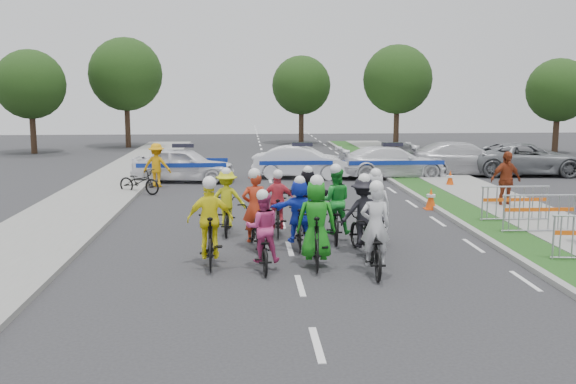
{
  "coord_description": "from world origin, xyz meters",
  "views": [
    {
      "loc": [
        -1.06,
        -12.24,
        3.84
      ],
      "look_at": [
        0.09,
        4.96,
        1.1
      ],
      "focal_mm": 40.0,
      "sensor_mm": 36.0,
      "label": 1
    }
  ],
  "objects": [
    {
      "name": "ground",
      "position": [
        0.0,
        0.0,
        0.0
      ],
      "size": [
        90.0,
        90.0,
        0.0
      ],
      "primitive_type": "plane",
      "color": "#28282B",
      "rests_on": "ground"
    },
    {
      "name": "marshal_hiviz",
      "position": [
        -4.6,
        13.52,
        0.88
      ],
      "size": [
        1.23,
        0.85,
        1.75
      ],
      "primitive_type": "imported",
      "rotation": [
        0.0,
        0.0,
        2.96
      ],
      "color": "orange",
      "rests_on": "ground"
    },
    {
      "name": "rider_6",
      "position": [
        -0.85,
        3.12,
        0.66
      ],
      "size": [
        0.99,
        2.04,
        2.0
      ],
      "rotation": [
        0.0,
        0.0,
        3.3
      ],
      "color": "black",
      "rests_on": "ground"
    },
    {
      "name": "rider_2",
      "position": [
        -0.71,
        1.24,
        0.66
      ],
      "size": [
        0.76,
        1.76,
        1.77
      ],
      "rotation": [
        0.0,
        0.0,
        3.19
      ],
      "color": "black",
      "rests_on": "ground"
    },
    {
      "name": "civilian_suv",
      "position": [
        11.75,
        16.11,
        0.74
      ],
      "size": [
        5.47,
        2.87,
        1.47
      ],
      "primitive_type": "imported",
      "rotation": [
        0.0,
        0.0,
        1.49
      ],
      "color": "slate",
      "rests_on": "ground"
    },
    {
      "name": "rider_0",
      "position": [
        1.64,
        0.8,
        0.66
      ],
      "size": [
        0.85,
        2.01,
        2.0
      ],
      "rotation": [
        0.0,
        0.0,
        3.06
      ],
      "color": "black",
      "rests_on": "ground"
    },
    {
      "name": "civilian_sedan",
      "position": [
        8.89,
        16.24,
        0.76
      ],
      "size": [
        5.32,
        2.36,
        1.52
      ],
      "primitive_type": "imported",
      "rotation": [
        0.0,
        0.0,
        1.52
      ],
      "color": "silver",
      "rests_on": "ground"
    },
    {
      "name": "tree_3",
      "position": [
        -9.0,
        32.0,
        4.89
      ],
      "size": [
        4.9,
        4.9,
        7.35
      ],
      "color": "#382619",
      "rests_on": "ground"
    },
    {
      "name": "rider_8",
      "position": [
        1.23,
        3.89,
        0.74
      ],
      "size": [
        0.89,
        2.01,
        2.0
      ],
      "rotation": [
        0.0,
        0.0,
        3.05
      ],
      "color": "black",
      "rests_on": "ground"
    },
    {
      "name": "sidewalk_right",
      "position": [
        7.6,
        5.0,
        0.07
      ],
      "size": [
        2.4,
        60.0,
        0.13
      ],
      "primitive_type": "cube",
      "color": "gray",
      "rests_on": "ground"
    },
    {
      "name": "rider_11",
      "position": [
        0.65,
        5.15,
        0.76
      ],
      "size": [
        1.46,
        1.74,
        1.8
      ],
      "rotation": [
        0.0,
        0.0,
        3.08
      ],
      "color": "black",
      "rests_on": "ground"
    },
    {
      "name": "rider_1",
      "position": [
        0.47,
        1.41,
        0.79
      ],
      "size": [
        0.89,
        1.98,
        2.05
      ],
      "rotation": [
        0.0,
        0.0,
        3.07
      ],
      "color": "black",
      "rests_on": "ground"
    },
    {
      "name": "tree_4",
      "position": [
        3.0,
        34.0,
        4.19
      ],
      "size": [
        4.2,
        4.2,
        6.3
      ],
      "color": "#382619",
      "rests_on": "ground"
    },
    {
      "name": "rider_4",
      "position": [
        1.69,
        2.4,
        0.75
      ],
      "size": [
        1.15,
        1.97,
        1.94
      ],
      "rotation": [
        0.0,
        0.0,
        3.28
      ],
      "color": "black",
      "rests_on": "ground"
    },
    {
      "name": "police_car_2",
      "position": [
        5.41,
        15.59,
        0.7
      ],
      "size": [
        4.95,
        2.24,
        1.4
      ],
      "primitive_type": "imported",
      "rotation": [
        0.0,
        0.0,
        1.63
      ],
      "color": "white",
      "rests_on": "ground"
    },
    {
      "name": "rider_9",
      "position": [
        -0.21,
        4.52,
        0.69
      ],
      "size": [
        0.91,
        1.72,
        1.79
      ],
      "rotation": [
        0.0,
        0.0,
        3.1
      ],
      "color": "black",
      "rests_on": "ground"
    },
    {
      "name": "tree_0",
      "position": [
        -14.0,
        28.0,
        4.19
      ],
      "size": [
        4.2,
        4.2,
        6.3
      ],
      "color": "#382619",
      "rests_on": "ground"
    },
    {
      "name": "tree_2",
      "position": [
        18.0,
        26.0,
        3.83
      ],
      "size": [
        3.85,
        3.85,
        5.77
      ],
      "color": "#382619",
      "rests_on": "ground"
    },
    {
      "name": "police_car_1",
      "position": [
        1.44,
        15.76,
        0.71
      ],
      "size": [
        4.49,
        2.2,
        1.42
      ],
      "primitive_type": "imported",
      "rotation": [
        0.0,
        0.0,
        1.4
      ],
      "color": "white",
      "rests_on": "ground"
    },
    {
      "name": "police_car_0",
      "position": [
        -3.68,
        15.0,
        0.73
      ],
      "size": [
        4.5,
        2.37,
        1.46
      ],
      "primitive_type": "imported",
      "rotation": [
        0.0,
        0.0,
        1.41
      ],
      "color": "white",
      "rests_on": "ground"
    },
    {
      "name": "rider_3",
      "position": [
        -1.84,
        1.63,
        0.77
      ],
      "size": [
        1.02,
        1.93,
        2.01
      ],
      "rotation": [
        0.0,
        0.0,
        3.17
      ],
      "color": "black",
      "rests_on": "ground"
    },
    {
      "name": "cone_1",
      "position": [
        7.07,
        12.53,
        0.34
      ],
      "size": [
        0.4,
        0.4,
        0.7
      ],
      "color": "#F24C0C",
      "rests_on": "ground"
    },
    {
      "name": "barrier_1",
      "position": [
        6.7,
        3.97,
        0.56
      ],
      "size": [
        2.01,
        0.55,
        1.12
      ],
      "primitive_type": null,
      "rotation": [
        0.0,
        0.0,
        -0.02
      ],
      "color": "#A5A8AD",
      "rests_on": "ground"
    },
    {
      "name": "barrier_2",
      "position": [
        6.7,
        5.52,
        0.56
      ],
      "size": [
        2.01,
        0.52,
        1.12
      ],
      "primitive_type": null,
      "rotation": [
        0.0,
        0.0,
        -0.01
      ],
      "color": "#A5A8AD",
      "rests_on": "ground"
    },
    {
      "name": "rider_10",
      "position": [
        -1.57,
        4.86,
        0.7
      ],
      "size": [
        1.02,
        1.79,
        1.81
      ],
      "rotation": [
        0.0,
        0.0,
        3.11
      ],
      "color": "black",
      "rests_on": "ground"
    },
    {
      "name": "tree_1",
      "position": [
        9.0,
        30.0,
        4.54
      ],
      "size": [
        4.55,
        4.55,
        6.82
      ],
      "color": "#382619",
      "rests_on": "ground"
    },
    {
      "name": "parked_bike",
      "position": [
        -5.03,
        11.78,
        0.47
      ],
      "size": [
        1.86,
        1.39,
        0.93
      ],
      "primitive_type": "imported",
      "rotation": [
        0.0,
        0.0,
        1.08
      ],
      "color": "black",
      "rests_on": "ground"
    },
    {
      "name": "grass_strip",
      "position": [
        5.8,
        5.0,
        0.06
      ],
      "size": [
        1.2,
        60.0,
        0.11
      ],
      "primitive_type": "cube",
      "color": "#1A3E14",
      "rests_on": "ground"
    },
    {
      "name": "spectator_2",
      "position": [
        7.41,
        7.93,
        0.94
      ],
      "size": [
        1.18,
        0.7,
        1.89
      ],
      "primitive_type": "imported",
      "rotation": [
        0.0,
        0.0,
        0.23
      ],
      "color": "maroon",
      "rests_on": "ground"
    },
    {
      "name": "rider_5",
      "position": [
        0.24,
        3.03,
        0.77
      ],
      "size": [
        1.47,
        1.75,
        1.82
      ],
      "rotation": [
        0.0,
        0.0,
        3.09
      ],
      "color": "black",
      "rests_on": "ground"
    },
    {
      "name": "rider_7",
      "position": [
        2.15,
        3.36,
        0.75
      ],
      "size": [
        0.85,
        1.88,
        1.94
      ],
      "rotation": [
        0.0,
        0.0,
        3.23
      ],
      "color": "black",
      "rests_on": "ground"
    },
    {
      "name": "curb_right",
      "position": [
        5.1,
        5.0,
        0.06
      ],
      "size": [
        0.2,
        60.0,
        0.12
      ],
      "primitive_type": "cube",
      "color": "gray",
      "rests_on": "ground"
    },
    {
      "name": "sidewalk_left",
      "position": [
        -6.5,
        5.0,
        0.07
      ],
      "size": [
        3.0,
        60.0,
        0.13
      ],
      "primitive_type": "cube",
      "color": "gray",
      "rests_on": "ground"
    },
    {
      "name": "cone_0",
      "position": [
        4.96,
        7.97,
        0.34
      ],
      "size": [
        0.4,
        0.4,
        0.7
      ],
      "color": "#F24C0C",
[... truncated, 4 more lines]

